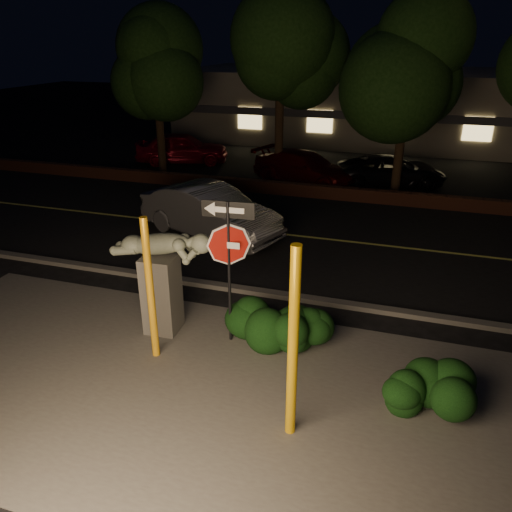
# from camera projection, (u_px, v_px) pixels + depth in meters

# --- Properties ---
(ground) EXTENTS (90.00, 90.00, 0.00)m
(ground) POSITION_uv_depth(u_px,v_px,m) (321.00, 208.00, 18.50)
(ground) COLOR black
(ground) RESTS_ON ground
(patio) EXTENTS (14.00, 6.00, 0.02)m
(patio) POSITION_uv_depth(u_px,v_px,m) (207.00, 394.00, 8.90)
(patio) COLOR #4C4944
(patio) RESTS_ON ground
(road) EXTENTS (80.00, 8.00, 0.01)m
(road) POSITION_uv_depth(u_px,v_px,m) (303.00, 237.00, 15.88)
(road) COLOR black
(road) RESTS_ON ground
(lane_marking) EXTENTS (80.00, 0.12, 0.00)m
(lane_marking) POSITION_uv_depth(u_px,v_px,m) (303.00, 236.00, 15.87)
(lane_marking) COLOR #C0BF4C
(lane_marking) RESTS_ON road
(curb) EXTENTS (80.00, 0.25, 0.12)m
(curb) POSITION_uv_depth(u_px,v_px,m) (268.00, 293.00, 12.28)
(curb) COLOR #4C4944
(curb) RESTS_ON ground
(brick_wall) EXTENTS (40.00, 0.35, 0.50)m
(brick_wall) POSITION_uv_depth(u_px,v_px,m) (327.00, 192.00, 19.53)
(brick_wall) COLOR #4C2518
(brick_wall) RESTS_ON ground
(parking_lot) EXTENTS (40.00, 12.00, 0.01)m
(parking_lot) POSITION_uv_depth(u_px,v_px,m) (347.00, 165.00, 24.61)
(parking_lot) COLOR black
(parking_lot) RESTS_ON ground
(building) EXTENTS (22.00, 10.20, 4.00)m
(building) POSITION_uv_depth(u_px,v_px,m) (367.00, 104.00, 30.77)
(building) COLOR #655E51
(building) RESTS_ON ground
(tree_far_a) EXTENTS (4.60, 4.60, 7.43)m
(tree_far_a) POSITION_uv_depth(u_px,v_px,m) (154.00, 49.00, 21.14)
(tree_far_a) COLOR black
(tree_far_a) RESTS_ON ground
(tree_far_b) EXTENTS (5.20, 5.20, 8.41)m
(tree_far_b) POSITION_uv_depth(u_px,v_px,m) (281.00, 30.00, 19.52)
(tree_far_b) COLOR black
(tree_far_b) RESTS_ON ground
(tree_far_c) EXTENTS (4.80, 4.80, 7.84)m
(tree_far_c) POSITION_uv_depth(u_px,v_px,m) (412.00, 42.00, 17.97)
(tree_far_c) COLOR black
(tree_far_c) RESTS_ON ground
(yellow_pole_left) EXTENTS (0.15, 0.15, 2.93)m
(yellow_pole_left) POSITION_uv_depth(u_px,v_px,m) (150.00, 290.00, 9.41)
(yellow_pole_left) COLOR yellow
(yellow_pole_left) RESTS_ON ground
(yellow_pole_right) EXTENTS (0.16, 0.16, 3.28)m
(yellow_pole_right) POSITION_uv_depth(u_px,v_px,m) (293.00, 346.00, 7.41)
(yellow_pole_right) COLOR gold
(yellow_pole_right) RESTS_ON ground
(signpost) EXTENTS (1.03, 0.13, 3.04)m
(signpost) POSITION_uv_depth(u_px,v_px,m) (229.00, 245.00, 9.63)
(signpost) COLOR black
(signpost) RESTS_ON ground
(sculpture) EXTENTS (2.18, 0.71, 2.33)m
(sculpture) POSITION_uv_depth(u_px,v_px,m) (161.00, 270.00, 10.29)
(sculpture) COLOR #4C4944
(sculpture) RESTS_ON ground
(hedge_center) EXTENTS (2.34, 1.79, 1.10)m
(hedge_center) POSITION_uv_depth(u_px,v_px,m) (278.00, 318.00, 10.25)
(hedge_center) COLOR black
(hedge_center) RESTS_ON ground
(hedge_right) EXTENTS (1.90, 1.17, 1.18)m
(hedge_right) POSITION_uv_depth(u_px,v_px,m) (294.00, 322.00, 10.03)
(hedge_right) COLOR black
(hedge_right) RESTS_ON ground
(hedge_far_right) EXTENTS (1.47, 1.14, 0.90)m
(hedge_far_right) POSITION_uv_depth(u_px,v_px,m) (427.00, 386.00, 8.42)
(hedge_far_right) COLOR black
(hedge_far_right) RESTS_ON ground
(silver_sedan) EXTENTS (5.09, 3.27, 1.58)m
(silver_sedan) POSITION_uv_depth(u_px,v_px,m) (210.00, 212.00, 15.70)
(silver_sedan) COLOR #ADADB2
(silver_sedan) RESTS_ON ground
(parked_car_red) EXTENTS (4.84, 3.15, 1.53)m
(parked_car_red) POSITION_uv_depth(u_px,v_px,m) (182.00, 148.00, 24.74)
(parked_car_red) COLOR maroon
(parked_car_red) RESTS_ON ground
(parked_car_darkred) EXTENTS (5.05, 3.44, 1.36)m
(parked_car_darkred) POSITION_uv_depth(u_px,v_px,m) (305.00, 168.00, 21.37)
(parked_car_darkred) COLOR #450607
(parked_car_darkred) RESTS_ON ground
(parked_car_dark) EXTENTS (4.90, 3.23, 1.25)m
(parked_car_dark) POSITION_uv_depth(u_px,v_px,m) (391.00, 171.00, 21.13)
(parked_car_dark) COLOR black
(parked_car_dark) RESTS_ON ground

